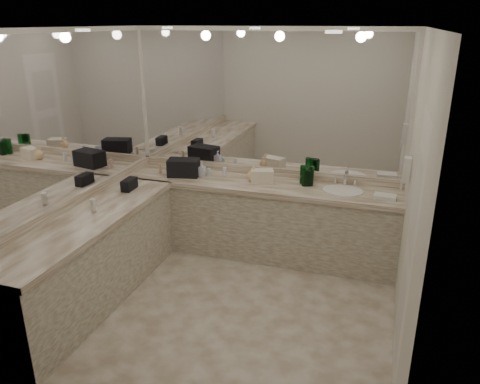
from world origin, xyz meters
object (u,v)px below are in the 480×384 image
(hand_towel, at_px, (385,197))
(soap_bottle_b, at_px, (202,169))
(black_toiletry_bag, at_px, (184,167))
(soap_bottle_a, at_px, (188,168))
(sink, at_px, (343,191))
(soap_bottle_c, at_px, (253,174))
(cream_cosmetic_case, at_px, (262,176))
(wall_phone, at_px, (406,170))

(hand_towel, height_order, soap_bottle_b, soap_bottle_b)
(hand_towel, bearing_deg, soap_bottle_b, 176.84)
(black_toiletry_bag, height_order, soap_bottle_a, black_toiletry_bag)
(sink, bearing_deg, soap_bottle_a, -179.06)
(soap_bottle_c, bearing_deg, cream_cosmetic_case, -2.46)
(hand_towel, bearing_deg, black_toiletry_bag, 178.55)
(wall_phone, relative_size, cream_cosmetic_case, 0.94)
(black_toiletry_bag, height_order, cream_cosmetic_case, black_toiletry_bag)
(black_toiletry_bag, height_order, soap_bottle_b, black_toiletry_bag)
(cream_cosmetic_case, distance_m, soap_bottle_b, 0.75)
(cream_cosmetic_case, xyz_separation_m, soap_bottle_a, (-0.91, -0.04, 0.03))
(black_toiletry_bag, distance_m, soap_bottle_b, 0.22)
(sink, height_order, black_toiletry_bag, black_toiletry_bag)
(hand_towel, bearing_deg, soap_bottle_a, 178.34)
(hand_towel, height_order, soap_bottle_a, soap_bottle_a)
(hand_towel, distance_m, soap_bottle_a, 2.28)
(sink, relative_size, wall_phone, 1.83)
(wall_phone, height_order, cream_cosmetic_case, wall_phone)
(soap_bottle_c, bearing_deg, wall_phone, -17.60)
(wall_phone, relative_size, hand_towel, 1.07)
(sink, xyz_separation_m, soap_bottle_a, (-1.83, -0.03, 0.11))
(black_toiletry_bag, xyz_separation_m, cream_cosmetic_case, (0.96, 0.05, -0.03))
(cream_cosmetic_case, bearing_deg, soap_bottle_a, 164.71)
(hand_towel, bearing_deg, wall_phone, -68.51)
(soap_bottle_c, bearing_deg, soap_bottle_a, -176.49)
(soap_bottle_b, bearing_deg, soap_bottle_a, -162.33)
(sink, bearing_deg, black_toiletry_bag, -178.88)
(soap_bottle_a, xyz_separation_m, soap_bottle_c, (0.80, 0.05, -0.01))
(wall_phone, relative_size, soap_bottle_a, 1.17)
(black_toiletry_bag, distance_m, soap_bottle_a, 0.06)
(soap_bottle_a, bearing_deg, soap_bottle_b, 17.67)
(cream_cosmetic_case, bearing_deg, black_toiletry_bag, 164.96)
(wall_phone, bearing_deg, hand_towel, 111.49)
(soap_bottle_a, bearing_deg, wall_phone, -10.94)
(sink, distance_m, soap_bottle_c, 1.03)
(sink, relative_size, soap_bottle_a, 2.15)
(black_toiletry_bag, bearing_deg, hand_towel, -1.45)
(cream_cosmetic_case, bearing_deg, hand_towel, -22.68)
(black_toiletry_bag, distance_m, soap_bottle_c, 0.85)
(sink, xyz_separation_m, cream_cosmetic_case, (-0.92, 0.01, 0.08))
(wall_phone, bearing_deg, soap_bottle_a, 169.06)
(soap_bottle_a, relative_size, soap_bottle_c, 1.11)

